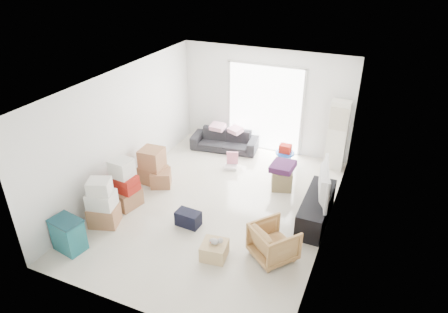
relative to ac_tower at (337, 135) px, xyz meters
name	(u,v)px	position (x,y,z in m)	size (l,w,h in m)	color
room_shell	(217,149)	(-1.95, -2.65, 0.48)	(4.98, 6.48, 3.18)	silver
sliding_door	(265,105)	(-1.95, 0.33, 0.37)	(2.10, 0.04, 2.33)	white
ac_tower	(337,135)	(0.00, 0.00, 0.00)	(0.45, 0.30, 1.75)	silver
tv_console	(316,208)	(0.05, -2.32, -0.60)	(0.49, 1.62, 0.54)	black
television	(318,194)	(0.05, -2.32, -0.26)	(1.18, 0.68, 0.15)	black
sofa	(225,137)	(-2.88, -0.15, -0.53)	(1.76, 0.51, 0.69)	#28282D
pillow_left	(218,122)	(-3.10, -0.11, -0.12)	(0.39, 0.31, 0.12)	#E9AABD
pillow_right	(236,125)	(-2.58, -0.11, -0.12)	(0.36, 0.29, 0.12)	#E9AABD
armchair	(274,241)	(-0.41, -3.70, -0.51)	(0.70, 0.66, 0.72)	tan
storage_bins	(68,235)	(-3.85, -4.96, -0.55)	(0.62, 0.48, 0.64)	#165D65
box_stack_a	(102,205)	(-3.75, -4.11, -0.43)	(0.66, 0.60, 1.00)	#966444
box_stack_b	(124,186)	(-3.75, -3.40, -0.40)	(0.64, 0.64, 1.09)	#966444
box_stack_c	(153,166)	(-3.72, -2.37, -0.46)	(0.60, 0.52, 0.85)	#966444
loose_box	(161,178)	(-3.48, -2.43, -0.69)	(0.45, 0.45, 0.37)	#966444
duffel_bag	(188,218)	(-2.21, -3.49, -0.72)	(0.48, 0.29, 0.30)	black
ottoman	(282,179)	(-0.91, -1.44, -0.65)	(0.45, 0.45, 0.45)	#907E54
blanket	(283,168)	(-0.91, -1.44, -0.36)	(0.49, 0.49, 0.14)	#4B1F4F
kids_table	(285,151)	(-1.13, -0.45, -0.45)	(0.47, 0.47, 0.60)	blue
toy_walker	(231,164)	(-2.32, -1.03, -0.76)	(0.37, 0.35, 0.41)	silver
wood_crate	(214,250)	(-1.36, -4.11, -0.73)	(0.44, 0.44, 0.29)	#D9BC7D
plush_bunny	(216,241)	(-1.33, -4.11, -0.53)	(0.25, 0.14, 0.13)	#B2ADA8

